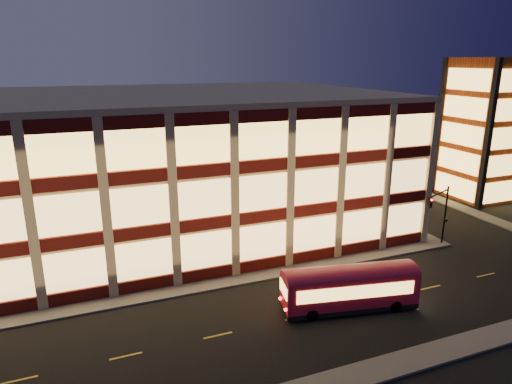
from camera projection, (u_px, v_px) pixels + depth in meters
name	position (u px, v px, depth m)	size (l,w,h in m)	color
ground	(220.00, 290.00, 36.64)	(200.00, 200.00, 0.00)	black
sidewalk_office_south	(180.00, 290.00, 36.45)	(54.00, 2.00, 0.15)	#514F4C
sidewalk_office_east	(348.00, 199.00, 59.94)	(2.00, 30.00, 0.15)	#514F4C
sidewalk_tower_west	(416.00, 191.00, 63.84)	(2.00, 30.00, 0.15)	#514F4C
office_building	(145.00, 162.00, 48.64)	(50.45, 30.45, 14.50)	tan
stair_tower	(486.00, 130.00, 58.94)	(8.60, 8.60, 18.00)	#8C3814
traffic_signal_far	(440.00, 208.00, 43.58)	(3.79, 1.87, 6.00)	black
trolley_bus	(350.00, 286.00, 33.40)	(10.24, 4.35, 3.37)	maroon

